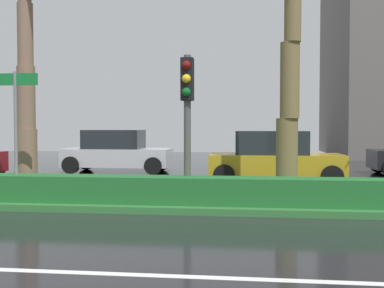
{
  "coord_description": "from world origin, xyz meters",
  "views": [
    {
      "loc": [
        5.29,
        -3.77,
        1.88
      ],
      "look_at": [
        3.3,
        12.93,
        1.24
      ],
      "focal_mm": 44.25,
      "sensor_mm": 36.0,
      "label": 1
    }
  ],
  "objects_px": {
    "street_name_sign": "(16,118)",
    "car_in_traffic_second": "(117,152)",
    "traffic_signal_median_right": "(187,101)",
    "car_in_traffic_third": "(274,158)"
  },
  "relations": [
    {
      "from": "car_in_traffic_third",
      "to": "traffic_signal_median_right",
      "type": "bearing_deg",
      "value": -113.92
    },
    {
      "from": "traffic_signal_median_right",
      "to": "car_in_traffic_second",
      "type": "height_order",
      "value": "traffic_signal_median_right"
    },
    {
      "from": "street_name_sign",
      "to": "traffic_signal_median_right",
      "type": "bearing_deg",
      "value": 1.98
    },
    {
      "from": "traffic_signal_median_right",
      "to": "car_in_traffic_third",
      "type": "height_order",
      "value": "traffic_signal_median_right"
    },
    {
      "from": "car_in_traffic_second",
      "to": "car_in_traffic_third",
      "type": "xyz_separation_m",
      "value": [
        6.19,
        -3.08,
        0.0
      ]
    },
    {
      "from": "street_name_sign",
      "to": "car_in_traffic_second",
      "type": "xyz_separation_m",
      "value": [
        0.07,
        8.25,
        -1.25
      ]
    },
    {
      "from": "street_name_sign",
      "to": "car_in_traffic_second",
      "type": "relative_size",
      "value": 0.7
    },
    {
      "from": "traffic_signal_median_right",
      "to": "car_in_traffic_second",
      "type": "bearing_deg",
      "value": 116.03
    },
    {
      "from": "traffic_signal_median_right",
      "to": "car_in_traffic_third",
      "type": "bearing_deg",
      "value": 66.08
    },
    {
      "from": "street_name_sign",
      "to": "car_in_traffic_second",
      "type": "height_order",
      "value": "street_name_sign"
    }
  ]
}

